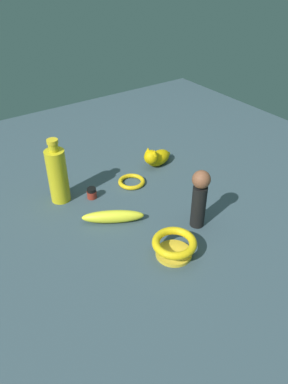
% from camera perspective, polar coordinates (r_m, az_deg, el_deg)
% --- Properties ---
extents(ground, '(2.00, 2.00, 0.00)m').
position_cam_1_polar(ground, '(1.23, 0.00, -2.61)').
color(ground, '#384C56').
extents(person_figure_adult, '(0.06, 0.06, 0.20)m').
position_cam_1_polar(person_figure_adult, '(1.11, 8.65, -0.74)').
color(person_figure_adult, black).
rests_on(person_figure_adult, ground).
extents(nail_polish_jar, '(0.03, 0.03, 0.04)m').
position_cam_1_polar(nail_polish_jar, '(1.28, -8.14, -0.16)').
color(nail_polish_jar, maroon).
rests_on(nail_polish_jar, ground).
extents(cat_figurine, '(0.10, 0.15, 0.09)m').
position_cam_1_polar(cat_figurine, '(1.45, 1.95, 5.44)').
color(cat_figurine, '#DBAF07').
rests_on(cat_figurine, ground).
extents(banana, '(0.14, 0.19, 0.04)m').
position_cam_1_polar(banana, '(1.16, -4.80, -3.89)').
color(banana, yellow).
rests_on(banana, ground).
extents(bangle, '(0.10, 0.10, 0.02)m').
position_cam_1_polar(bangle, '(1.35, -1.95, 1.62)').
color(bangle, yellow).
rests_on(bangle, ground).
extents(bottle_tall, '(0.07, 0.07, 0.23)m').
position_cam_1_polar(bottle_tall, '(1.25, -13.31, 2.64)').
color(bottle_tall, gold).
rests_on(bottle_tall, ground).
extents(bowl, '(0.13, 0.13, 0.06)m').
position_cam_1_polar(bowl, '(1.04, 4.73, -8.26)').
color(bowl, yellow).
rests_on(bowl, ground).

